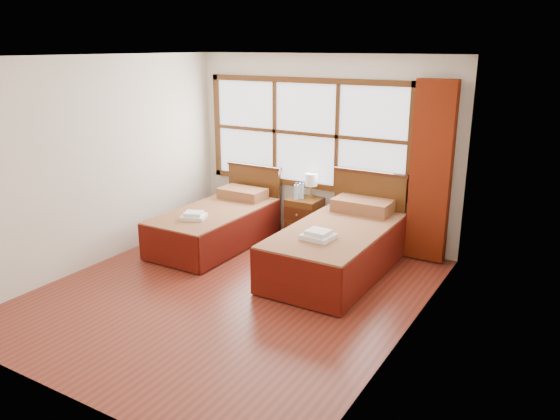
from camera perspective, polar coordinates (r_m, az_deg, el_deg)
The scene contains 15 objects.
floor at distance 6.33m, azimuth -5.07°, elevation -8.54°, with size 4.50×4.50×0.00m, color maroon.
ceiling at distance 5.72m, azimuth -5.77°, elevation 15.71°, with size 4.50×4.50×0.00m, color white.
wall_back at distance 7.78m, azimuth 4.41°, elevation 6.40°, with size 4.00×4.00×0.00m, color silver.
wall_left at distance 7.22m, azimuth -18.41°, elevation 4.78°, with size 4.50×4.50×0.00m, color silver.
wall_right at distance 5.02m, azimuth 13.45°, elevation 0.09°, with size 4.50×4.50×0.00m, color silver.
window at distance 7.82m, azimuth 2.66°, elevation 7.98°, with size 3.16×0.06×1.56m.
curtain at distance 7.12m, azimuth 15.50°, elevation 3.79°, with size 0.50×0.16×2.30m, color maroon.
bed_left at distance 7.71m, azimuth -6.53°, elevation -1.45°, with size 1.00×2.02×0.97m.
bed_right at distance 6.79m, azimuth 6.23°, elevation -3.71°, with size 1.12×2.17×1.09m.
nightstand at distance 7.86m, azimuth 2.53°, elevation -0.94°, with size 0.46×0.45×0.61m.
towels_left at distance 7.25m, azimuth -9.01°, elevation -0.60°, with size 0.39×0.37×0.09m.
towels_right at distance 6.25m, azimuth 4.01°, elevation -2.63°, with size 0.36×0.32×0.10m.
lamp at distance 7.80m, azimuth 3.28°, elevation 3.10°, with size 0.18×0.18×0.35m.
bottle_near at distance 7.75m, azimuth 2.25°, elevation 2.04°, with size 0.07×0.07×0.26m.
bottle_far at distance 7.71m, azimuth 1.71°, elevation 1.92°, with size 0.06×0.06×0.24m.
Camera 1 is at (3.38, -4.61, 2.71)m, focal length 35.00 mm.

